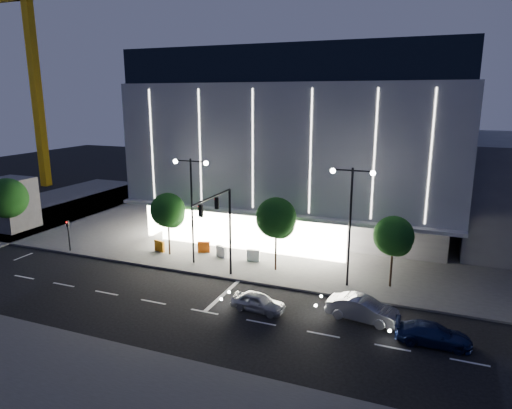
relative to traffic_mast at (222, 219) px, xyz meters
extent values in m
plane|color=black|center=(-1.00, -3.34, -5.03)|extent=(160.00, 160.00, 0.00)
cube|color=#474747|center=(4.00, 20.66, -4.95)|extent=(70.00, 40.00, 0.15)
cube|color=#474747|center=(-31.00, 6.66, -4.95)|extent=(16.00, 50.00, 0.15)
cube|color=#4C4C51|center=(2.00, 20.66, -3.03)|extent=(28.00, 21.00, 4.00)
cube|color=gray|center=(2.00, 18.66, 4.47)|extent=(30.00, 25.00, 11.00)
cube|color=black|center=(2.00, 18.66, 11.47)|extent=(29.40, 24.50, 3.00)
cube|color=white|center=(-1.00, 7.36, -3.03)|extent=(18.00, 0.40, 3.60)
cube|color=white|center=(-11.80, 12.66, -3.03)|extent=(0.40, 10.00, 3.60)
cube|color=gray|center=(2.00, 6.36, -0.93)|extent=(30.00, 2.00, 0.30)
cube|color=white|center=(2.00, 6.14, 4.47)|extent=(24.00, 0.06, 10.00)
cylinder|color=black|center=(0.00, 1.46, -1.53)|extent=(0.18, 0.18, 7.00)
cylinder|color=black|center=(0.00, -1.44, 1.97)|extent=(0.14, 5.80, 0.14)
cube|color=black|center=(0.00, -0.74, 1.37)|extent=(0.28, 0.18, 0.85)
cube|color=black|center=(0.00, -3.14, 1.37)|extent=(0.28, 0.18, 0.85)
sphere|color=#FF0C0C|center=(-0.12, -0.74, 1.67)|extent=(0.14, 0.14, 0.14)
cylinder|color=black|center=(-4.00, 2.66, -0.53)|extent=(0.16, 0.16, 9.00)
cylinder|color=black|center=(-4.70, 2.66, 3.77)|extent=(1.40, 0.10, 0.10)
cylinder|color=black|center=(-3.30, 2.66, 3.77)|extent=(1.40, 0.10, 0.10)
sphere|color=white|center=(-5.40, 2.66, 3.67)|extent=(0.36, 0.36, 0.36)
sphere|color=white|center=(-2.60, 2.66, 3.67)|extent=(0.36, 0.36, 0.36)
cylinder|color=black|center=(9.00, 2.66, -0.53)|extent=(0.16, 0.16, 9.00)
cylinder|color=black|center=(8.30, 2.66, 3.77)|extent=(1.40, 0.10, 0.10)
cylinder|color=black|center=(9.70, 2.66, 3.77)|extent=(1.40, 0.10, 0.10)
sphere|color=white|center=(7.60, 2.66, 3.67)|extent=(0.36, 0.36, 0.36)
sphere|color=white|center=(10.40, 2.66, 3.67)|extent=(0.36, 0.36, 0.36)
cylinder|color=black|center=(-16.00, 1.16, -3.53)|extent=(0.12, 0.12, 3.00)
cube|color=black|center=(-16.00, 1.16, -2.33)|extent=(0.22, 0.16, 0.55)
sphere|color=#FF0C0C|center=(-16.00, 1.05, -2.18)|extent=(0.10, 0.10, 0.10)
cube|color=gold|center=(-43.00, 24.66, 8.97)|extent=(1.20, 1.20, 28.00)
cylinder|color=black|center=(-7.00, 3.66, -3.14)|extent=(0.16, 0.16, 3.78)
sphere|color=black|center=(-7.00, 3.66, -0.82)|extent=(3.02, 3.02, 3.02)
sphere|color=black|center=(-6.70, 3.86, -1.36)|extent=(2.16, 2.16, 2.16)
sphere|color=black|center=(-7.25, 3.51, -1.14)|extent=(1.94, 1.94, 1.94)
cylinder|color=black|center=(3.00, 3.66, -3.00)|extent=(0.16, 0.16, 4.06)
sphere|color=black|center=(3.00, 3.66, -0.50)|extent=(3.25, 3.25, 3.25)
sphere|color=black|center=(3.30, 3.86, -1.08)|extent=(2.32, 2.32, 2.32)
sphere|color=black|center=(2.75, 3.51, -0.85)|extent=(2.09, 2.09, 2.09)
cylinder|color=black|center=(12.00, 3.66, -3.21)|extent=(0.16, 0.16, 3.64)
sphere|color=black|center=(12.00, 3.66, -0.97)|extent=(2.91, 2.91, 2.91)
sphere|color=black|center=(12.30, 3.86, -1.49)|extent=(2.08, 2.08, 2.08)
sphere|color=black|center=(11.75, 3.51, -1.28)|extent=(1.87, 1.87, 1.87)
imported|color=#ACAEB4|center=(4.22, -3.38, -4.40)|extent=(3.78, 1.79, 1.25)
imported|color=#B1B3B9|center=(10.87, -2.11, -4.28)|extent=(4.71, 2.18, 1.49)
imported|color=#14204D|center=(15.09, -3.57, -4.41)|extent=(4.29, 1.87, 1.23)
cube|color=orange|center=(-8.28, 4.02, -4.38)|extent=(1.13, 0.52, 1.00)
cube|color=silver|center=(-2.40, 4.71, -4.38)|extent=(1.11, 0.68, 1.00)
cube|color=#D84F0C|center=(-4.41, 5.25, -4.38)|extent=(1.11, 0.64, 1.00)
cube|color=white|center=(0.57, 4.83, -4.38)|extent=(1.12, 0.34, 1.00)
camera|label=1|loc=(14.39, -29.30, 8.87)|focal=32.00mm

